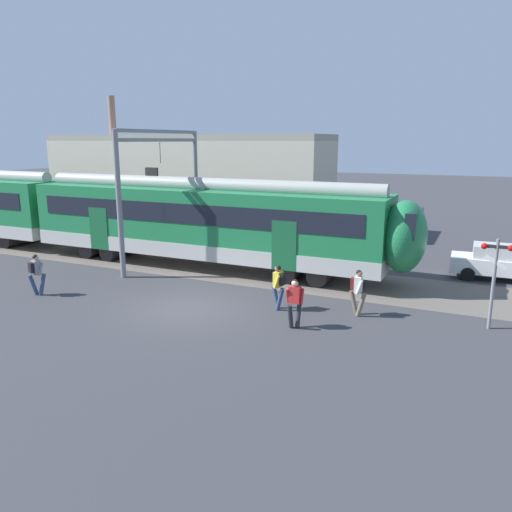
# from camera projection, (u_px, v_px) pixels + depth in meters

# --- Properties ---
(ground_plane) EXTENTS (160.00, 160.00, 0.00)m
(ground_plane) POSITION_uv_depth(u_px,v_px,m) (187.00, 308.00, 18.38)
(ground_plane) COLOR #38383D
(track_bed) EXTENTS (80.00, 4.40, 0.01)m
(track_bed) POSITION_uv_depth(u_px,v_px,m) (38.00, 247.00, 28.97)
(track_bed) COLOR #605951
(track_bed) RESTS_ON ground
(commuter_train) EXTENTS (38.05, 3.07, 4.73)m
(commuter_train) POSITION_uv_depth(u_px,v_px,m) (67.00, 211.00, 27.44)
(commuter_train) COLOR #B7B7B2
(commuter_train) RESTS_ON ground
(pedestrian_grey) EXTENTS (0.63, 0.59, 1.67)m
(pedestrian_grey) POSITION_uv_depth(u_px,v_px,m) (36.00, 271.00, 19.72)
(pedestrian_grey) COLOR navy
(pedestrian_grey) RESTS_ON ground
(pedestrian_yellow) EXTENTS (0.62, 0.59, 1.67)m
(pedestrian_yellow) POSITION_uv_depth(u_px,v_px,m) (279.00, 283.00, 18.03)
(pedestrian_yellow) COLOR navy
(pedestrian_yellow) RESTS_ON ground
(pedestrian_red) EXTENTS (0.53, 0.64, 1.67)m
(pedestrian_red) POSITION_uv_depth(u_px,v_px,m) (295.00, 299.00, 16.26)
(pedestrian_red) COLOR #28282D
(pedestrian_red) RESTS_ON ground
(pedestrian_white) EXTENTS (0.65, 0.53, 1.67)m
(pedestrian_white) POSITION_uv_depth(u_px,v_px,m) (357.00, 288.00, 17.42)
(pedestrian_white) COLOR #6B6051
(pedestrian_white) RESTS_ON ground
(parked_car_white) EXTENTS (4.05, 1.86, 1.54)m
(parked_car_white) POSITION_uv_depth(u_px,v_px,m) (499.00, 262.00, 22.02)
(parked_car_white) COLOR silver
(parked_car_white) RESTS_ON ground
(catenary_gantry) EXTENTS (0.24, 6.64, 6.53)m
(catenary_gantry) POSITION_uv_depth(u_px,v_px,m) (161.00, 176.00, 24.39)
(catenary_gantry) COLOR gray
(catenary_gantry) RESTS_ON ground
(crossing_signal) EXTENTS (0.96, 0.22, 3.00)m
(crossing_signal) POSITION_uv_depth(u_px,v_px,m) (495.00, 270.00, 15.93)
(crossing_signal) COLOR gray
(crossing_signal) RESTS_ON ground
(background_building) EXTENTS (20.52, 5.00, 9.20)m
(background_building) POSITION_uv_depth(u_px,v_px,m) (185.00, 181.00, 35.12)
(background_building) COLOR beige
(background_building) RESTS_ON ground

